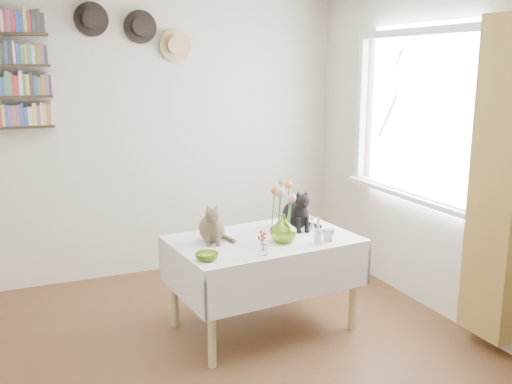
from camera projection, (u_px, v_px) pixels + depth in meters
name	position (u px, v px, depth m)	size (l,w,h in m)	color
room	(209.00, 189.00, 3.00)	(4.08, 4.58, 2.58)	brown
window	(415.00, 129.00, 4.44)	(0.12, 1.52, 1.32)	white
curtain	(497.00, 182.00, 3.65)	(0.12, 0.38, 2.10)	brown
dining_table	(263.00, 261.00, 4.08)	(1.35, 0.94, 0.68)	white
tabby_cat	(212.00, 221.00, 3.95)	(0.19, 0.24, 0.28)	olive
black_cat	(296.00, 208.00, 4.26)	(0.21, 0.27, 0.31)	black
flower_vase	(283.00, 228.00, 3.93)	(0.19, 0.19, 0.20)	#A9CD3D
green_bowl	(207.00, 256.00, 3.59)	(0.15, 0.15, 0.05)	#A9CD3D
drinking_glass	(328.00, 235.00, 3.96)	(0.09, 0.09, 0.08)	white
candlestick	(318.00, 235.00, 3.90)	(0.05, 0.05, 0.19)	white
berry_jar	(264.00, 243.00, 3.66)	(0.05, 0.05, 0.18)	white
porcelain_figurine	(312.00, 223.00, 4.27)	(0.05, 0.05, 0.09)	white
flower_bouquet	(283.00, 194.00, 3.89)	(0.17, 0.12, 0.39)	#4C7233
wall_hats	(137.00, 31.00, 4.80)	(0.98, 0.09, 0.48)	black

